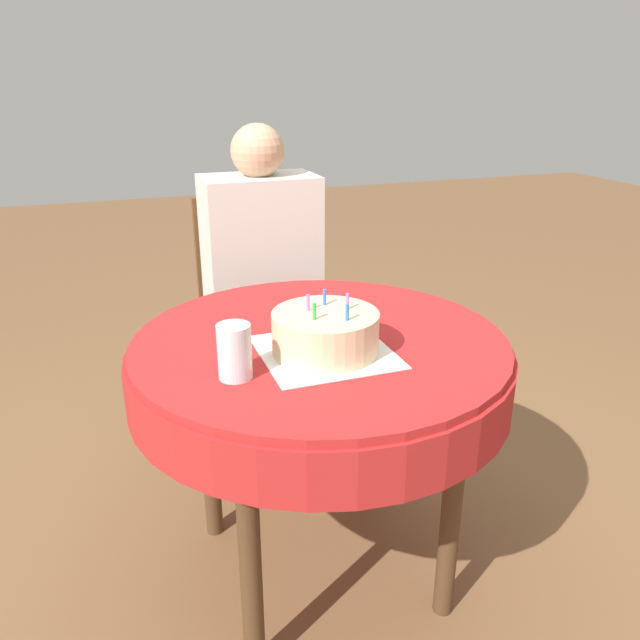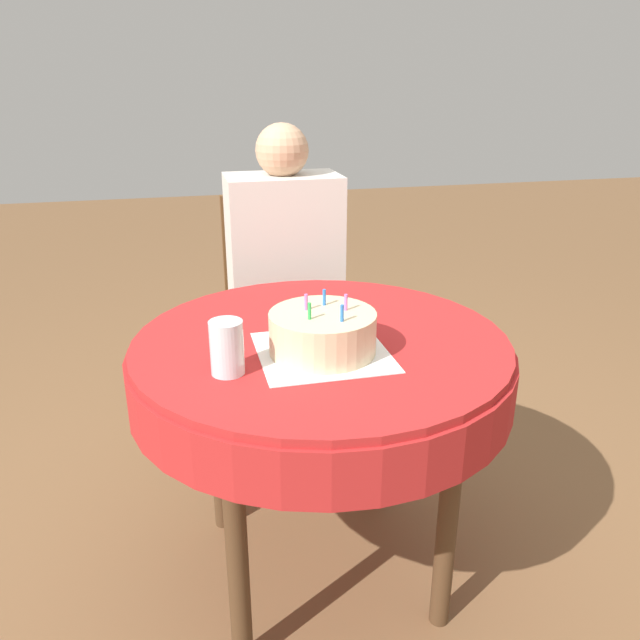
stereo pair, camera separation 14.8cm
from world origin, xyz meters
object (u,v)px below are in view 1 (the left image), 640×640
chair (258,310)px  drinking_glass (234,351)px  person (263,263)px  birthday_cake (325,332)px

chair → drinking_glass: chair is taller
chair → person: (0.00, -0.09, 0.21)m
birthday_cake → chair: bearing=86.1°
drinking_glass → person: bearing=71.5°
chair → birthday_cake: bearing=-94.2°
chair → drinking_glass: 1.03m
birthday_cake → drinking_glass: size_ratio=2.06×
chair → person: 0.23m
person → drinking_glass: person is taller
person → drinking_glass: size_ratio=9.79×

